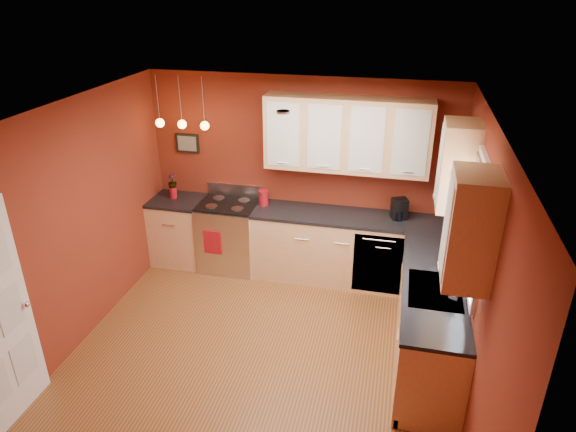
% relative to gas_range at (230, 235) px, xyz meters
% --- Properties ---
extents(floor, '(4.20, 4.20, 0.00)m').
position_rel_gas_range_xyz_m(floor, '(0.92, -1.80, -0.48)').
color(floor, '#93582B').
rests_on(floor, ground).
extents(ceiling, '(4.00, 4.20, 0.02)m').
position_rel_gas_range_xyz_m(ceiling, '(0.92, -1.80, 2.12)').
color(ceiling, beige).
rests_on(ceiling, wall_back).
extents(wall_back, '(4.00, 0.02, 2.60)m').
position_rel_gas_range_xyz_m(wall_back, '(0.92, 0.30, 0.82)').
color(wall_back, maroon).
rests_on(wall_back, floor).
extents(wall_front, '(4.00, 0.02, 2.60)m').
position_rel_gas_range_xyz_m(wall_front, '(0.92, -3.90, 0.82)').
color(wall_front, maroon).
rests_on(wall_front, floor).
extents(wall_left, '(0.02, 4.20, 2.60)m').
position_rel_gas_range_xyz_m(wall_left, '(-1.08, -1.80, 0.82)').
color(wall_left, maroon).
rests_on(wall_left, floor).
extents(wall_right, '(0.02, 4.20, 2.60)m').
position_rel_gas_range_xyz_m(wall_right, '(2.92, -1.80, 0.82)').
color(wall_right, maroon).
rests_on(wall_right, floor).
extents(base_cabinets_back_left, '(0.70, 0.60, 0.90)m').
position_rel_gas_range_xyz_m(base_cabinets_back_left, '(-0.73, -0.00, -0.03)').
color(base_cabinets_back_left, '#E9B37D').
rests_on(base_cabinets_back_left, floor).
extents(base_cabinets_back_right, '(2.54, 0.60, 0.90)m').
position_rel_gas_range_xyz_m(base_cabinets_back_right, '(1.65, -0.00, -0.03)').
color(base_cabinets_back_right, '#E9B37D').
rests_on(base_cabinets_back_right, floor).
extents(base_cabinets_right, '(0.60, 2.10, 0.90)m').
position_rel_gas_range_xyz_m(base_cabinets_right, '(2.62, -1.35, -0.03)').
color(base_cabinets_right, '#E9B37D').
rests_on(base_cabinets_right, floor).
extents(counter_back_left, '(0.70, 0.62, 0.04)m').
position_rel_gas_range_xyz_m(counter_back_left, '(-0.73, -0.00, 0.44)').
color(counter_back_left, black).
rests_on(counter_back_left, base_cabinets_back_left).
extents(counter_back_right, '(2.54, 0.62, 0.04)m').
position_rel_gas_range_xyz_m(counter_back_right, '(1.65, -0.00, 0.44)').
color(counter_back_right, black).
rests_on(counter_back_right, base_cabinets_back_right).
extents(counter_right, '(0.62, 2.10, 0.04)m').
position_rel_gas_range_xyz_m(counter_right, '(2.62, -1.35, 0.44)').
color(counter_right, black).
rests_on(counter_right, base_cabinets_right).
extents(gas_range, '(0.76, 0.64, 1.11)m').
position_rel_gas_range_xyz_m(gas_range, '(0.00, 0.00, 0.00)').
color(gas_range, silver).
rests_on(gas_range, floor).
extents(dishwasher_front, '(0.60, 0.02, 0.80)m').
position_rel_gas_range_xyz_m(dishwasher_front, '(2.02, -0.29, -0.03)').
color(dishwasher_front, silver).
rests_on(dishwasher_front, base_cabinets_back_right).
extents(sink, '(0.50, 0.70, 0.33)m').
position_rel_gas_range_xyz_m(sink, '(2.62, -1.50, 0.43)').
color(sink, gray).
rests_on(sink, counter_right).
extents(window, '(0.06, 1.02, 1.22)m').
position_rel_gas_range_xyz_m(window, '(2.89, -1.50, 1.21)').
color(window, white).
rests_on(window, wall_right).
extents(upper_cabinets_back, '(2.00, 0.35, 0.90)m').
position_rel_gas_range_xyz_m(upper_cabinets_back, '(1.52, 0.12, 1.47)').
color(upper_cabinets_back, '#E9B37D').
rests_on(upper_cabinets_back, wall_back).
extents(upper_cabinets_right, '(0.35, 1.95, 0.90)m').
position_rel_gas_range_xyz_m(upper_cabinets_right, '(2.75, -1.48, 1.47)').
color(upper_cabinets_right, '#E9B37D').
rests_on(upper_cabinets_right, wall_right).
extents(wall_picture, '(0.32, 0.03, 0.26)m').
position_rel_gas_range_xyz_m(wall_picture, '(-0.63, 0.28, 1.17)').
color(wall_picture, black).
rests_on(wall_picture, wall_back).
extents(pendant_lights, '(0.71, 0.11, 0.66)m').
position_rel_gas_range_xyz_m(pendant_lights, '(-0.53, -0.05, 1.53)').
color(pendant_lights, gray).
rests_on(pendant_lights, ceiling).
extents(red_canister, '(0.14, 0.14, 0.20)m').
position_rel_gas_range_xyz_m(red_canister, '(0.47, 0.08, 0.56)').
color(red_canister, maroon).
rests_on(red_canister, counter_back_right).
extents(red_vase, '(0.10, 0.10, 0.15)m').
position_rel_gas_range_xyz_m(red_vase, '(-0.79, 0.03, 0.54)').
color(red_vase, maroon).
rests_on(red_vase, counter_back_left).
extents(flowers, '(0.14, 0.14, 0.21)m').
position_rel_gas_range_xyz_m(flowers, '(-0.79, 0.03, 0.70)').
color(flowers, maroon).
rests_on(flowers, red_vase).
extents(coffee_maker, '(0.23, 0.22, 0.26)m').
position_rel_gas_range_xyz_m(coffee_maker, '(2.22, 0.05, 0.58)').
color(coffee_maker, black).
rests_on(coffee_maker, counter_back_right).
extents(soap_pump, '(0.09, 0.10, 0.17)m').
position_rel_gas_range_xyz_m(soap_pump, '(2.77, -1.71, 0.55)').
color(soap_pump, white).
rests_on(soap_pump, counter_right).
extents(dish_towel, '(0.24, 0.02, 0.33)m').
position_rel_gas_range_xyz_m(dish_towel, '(-0.12, -0.33, 0.04)').
color(dish_towel, maroon).
rests_on(dish_towel, gas_range).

